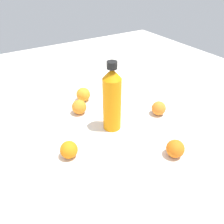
{
  "coord_description": "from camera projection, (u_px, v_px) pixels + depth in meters",
  "views": [
    {
      "loc": [
        0.36,
        0.71,
        0.61
      ],
      "look_at": [
        -0.05,
        0.05,
        0.08
      ],
      "focal_mm": 35.67,
      "sensor_mm": 36.0,
      "label": 1
    }
  ],
  "objects": [
    {
      "name": "ground_plane",
      "position": [
        98.0,
        125.0,
        1.0
      ],
      "size": [
        2.4,
        2.4,
        0.0
      ],
      "primitive_type": "plane",
      "color": "silver"
    },
    {
      "name": "water_bottle",
      "position": [
        112.0,
        99.0,
        0.91
      ],
      "size": [
        0.08,
        0.08,
        0.3
      ],
      "rotation": [
        0.0,
        0.0,
        3.65
      ],
      "color": "orange",
      "rests_on": "ground_plane"
    },
    {
      "name": "orange_0",
      "position": [
        79.0,
        107.0,
        1.06
      ],
      "size": [
        0.07,
        0.07,
        0.07
      ],
      "primitive_type": "sphere",
      "color": "orange",
      "rests_on": "ground_plane"
    },
    {
      "name": "orange_1",
      "position": [
        83.0,
        94.0,
        1.15
      ],
      "size": [
        0.07,
        0.07,
        0.07
      ],
      "primitive_type": "sphere",
      "color": "orange",
      "rests_on": "ground_plane"
    },
    {
      "name": "orange_2",
      "position": [
        69.0,
        150.0,
        0.82
      ],
      "size": [
        0.07,
        0.07,
        0.07
      ],
      "primitive_type": "sphere",
      "color": "orange",
      "rests_on": "ground_plane"
    },
    {
      "name": "orange_3",
      "position": [
        159.0,
        108.0,
        1.05
      ],
      "size": [
        0.07,
        0.07,
        0.07
      ],
      "primitive_type": "sphere",
      "color": "orange",
      "rests_on": "ground_plane"
    },
    {
      "name": "orange_4",
      "position": [
        112.0,
        95.0,
        1.15
      ],
      "size": [
        0.07,
        0.07,
        0.07
      ],
      "primitive_type": "sphere",
      "color": "orange",
      "rests_on": "ground_plane"
    },
    {
      "name": "orange_5",
      "position": [
        175.0,
        149.0,
        0.82
      ],
      "size": [
        0.07,
        0.07,
        0.07
      ],
      "primitive_type": "sphere",
      "color": "orange",
      "rests_on": "ground_plane"
    },
    {
      "name": "folded_napkin",
      "position": [
        43.0,
        141.0,
        0.91
      ],
      "size": [
        0.18,
        0.18,
        0.01
      ],
      "primitive_type": "cube",
      "rotation": [
        0.0,
        0.0,
        -0.53
      ],
      "color": "white",
      "rests_on": "ground_plane"
    }
  ]
}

